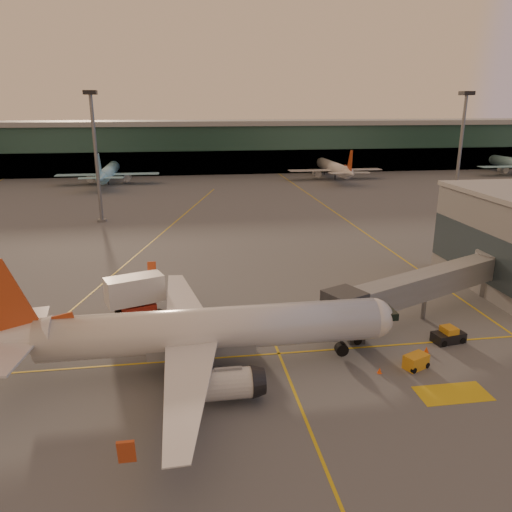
{
  "coord_description": "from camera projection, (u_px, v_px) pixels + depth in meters",
  "views": [
    {
      "loc": [
        -3.64,
        -37.49,
        23.09
      ],
      "look_at": [
        5.2,
        21.06,
        5.0
      ],
      "focal_mm": 35.0,
      "sensor_mm": 36.0,
      "label": 1
    }
  ],
  "objects": [
    {
      "name": "main_airplane",
      "position": [
        199.0,
        332.0,
        44.4
      ],
      "size": [
        37.14,
        33.35,
        11.24
      ],
      "rotation": [
        0.0,
        0.0,
        0.01
      ],
      "color": "silver",
      "rests_on": "ground"
    },
    {
      "name": "distant_aircraft_row",
      "position": [
        228.0,
        181.0,
        155.85
      ],
      "size": [
        350.0,
        34.0,
        13.0
      ],
      "color": "#8ED4EE",
      "rests_on": "ground"
    },
    {
      "name": "terminal",
      "position": [
        190.0,
        147.0,
        174.24
      ],
      "size": [
        400.0,
        20.0,
        17.6
      ],
      "color": "#19382D",
      "rests_on": "ground"
    },
    {
      "name": "cone_fwd",
      "position": [
        380.0,
        370.0,
        44.58
      ],
      "size": [
        0.42,
        0.42,
        0.54
      ],
      "color": "#F94F0D",
      "rests_on": "ground"
    },
    {
      "name": "catering_truck",
      "position": [
        136.0,
        294.0,
        55.65
      ],
      "size": [
        6.77,
        4.66,
        4.83
      ],
      "rotation": [
        0.0,
        0.0,
        0.35
      ],
      "color": "#A22417",
      "rests_on": "ground"
    },
    {
      "name": "gpu_cart",
      "position": [
        416.0,
        362.0,
        45.35
      ],
      "size": [
        2.59,
        2.14,
        1.31
      ],
      "rotation": [
        0.0,
        0.0,
        0.42
      ],
      "color": "orange",
      "rests_on": "ground"
    },
    {
      "name": "mast_west_near",
      "position": [
        95.0,
        148.0,
        97.93
      ],
      "size": [
        2.4,
        2.4,
        25.6
      ],
      "color": "slate",
      "rests_on": "ground"
    },
    {
      "name": "pushback_tug",
      "position": [
        449.0,
        336.0,
        50.32
      ],
      "size": [
        3.42,
        2.23,
        1.63
      ],
      "rotation": [
        0.0,
        0.0,
        0.17
      ],
      "color": "black",
      "rests_on": "ground"
    },
    {
      "name": "jet_bridge",
      "position": [
        434.0,
        283.0,
        55.69
      ],
      "size": [
        26.81,
        14.55,
        5.65
      ],
      "color": "slate",
      "rests_on": "ground"
    },
    {
      "name": "cone_wing_left",
      "position": [
        186.0,
        300.0,
        60.65
      ],
      "size": [
        0.42,
        0.42,
        0.54
      ],
      "color": "#F94F0D",
      "rests_on": "ground"
    },
    {
      "name": "ground",
      "position": [
        233.0,
        385.0,
        42.72
      ],
      "size": [
        600.0,
        600.0,
        0.0
      ],
      "primitive_type": "plane",
      "color": "#4C4F54",
      "rests_on": "ground"
    },
    {
      "name": "taxi_markings",
      "position": [
        162.0,
        247.0,
        83.74
      ],
      "size": [
        100.12,
        173.0,
        0.01
      ],
      "color": "gold",
      "rests_on": "ground"
    },
    {
      "name": "cone_nose",
      "position": [
        426.0,
        349.0,
        48.34
      ],
      "size": [
        0.47,
        0.47,
        0.6
      ],
      "color": "#F94F0D",
      "rests_on": "ground"
    },
    {
      "name": "mast_east_near",
      "position": [
        461.0,
        145.0,
        104.86
      ],
      "size": [
        2.4,
        2.4,
        25.6
      ],
      "color": "slate",
      "rests_on": "ground"
    }
  ]
}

